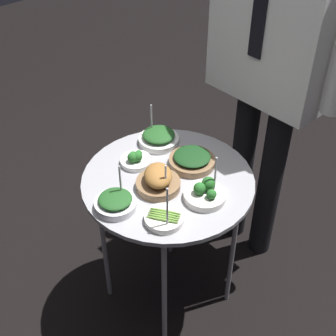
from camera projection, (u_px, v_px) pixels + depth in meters
ground_plane at (168, 295)px, 2.20m from camera, size 8.00×8.00×0.00m
serving_cart at (168, 190)px, 1.78m from camera, size 0.65×0.65×0.72m
bowl_broccoli_far_rim at (205, 193)px, 1.64m from camera, size 0.15×0.15×0.17m
bowl_roast_front_left at (158, 180)px, 1.68m from camera, size 0.17×0.16×0.13m
bowl_broccoli_front_right at (136, 159)px, 1.80m from camera, size 0.12×0.12×0.06m
bowl_spinach_front_center at (192, 160)px, 1.79m from camera, size 0.18×0.18×0.05m
bowl_spinach_center at (159, 138)px, 1.90m from camera, size 0.16×0.16×0.16m
bowl_asparagus_back_right at (164, 218)px, 1.56m from camera, size 0.13×0.13×0.18m
bowl_spinach_near_rim at (116, 202)px, 1.61m from camera, size 0.15×0.15×0.16m
waiter_figure at (276, 39)px, 1.78m from camera, size 0.65×0.24×1.75m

